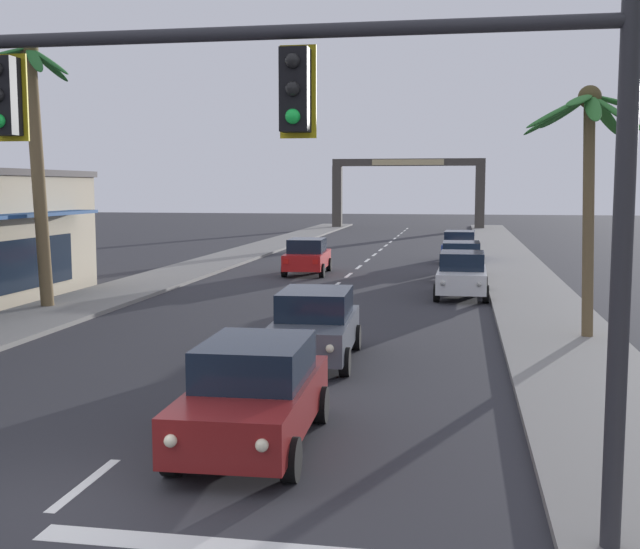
{
  "coord_description": "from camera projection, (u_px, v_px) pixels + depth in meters",
  "views": [
    {
      "loc": [
        5.06,
        -8.99,
        4.12
      ],
      "look_at": [
        2.07,
        8.0,
        2.2
      ],
      "focal_mm": 44.63,
      "sensor_mm": 36.0,
      "label": 1
    }
  ],
  "objects": [
    {
      "name": "sedan_parked_far_kerb",
      "position": [
        460.0,
        246.0,
        43.59
      ],
      "size": [
        2.06,
        4.5,
        1.68
      ],
      "color": "navy",
      "rests_on": "ground"
    },
    {
      "name": "sedan_lead_at_stop_bar",
      "position": [
        254.0,
        393.0,
        12.6
      ],
      "size": [
        2.03,
        4.48,
        1.68
      ],
      "color": "maroon",
      "rests_on": "ground"
    },
    {
      "name": "traffic_signal_mast",
      "position": [
        298.0,
        134.0,
        8.92
      ],
      "size": [
        10.97,
        0.41,
        6.7
      ],
      "color": "#2D2D33",
      "rests_on": "ground"
    },
    {
      "name": "palm_right_second",
      "position": [
        588.0,
        144.0,
        20.68
      ],
      "size": [
        3.64,
        3.7,
        6.72
      ],
      "color": "brown",
      "rests_on": "ground"
    },
    {
      "name": "sidewalk_right",
      "position": [
        536.0,
        300.0,
        28.35
      ],
      "size": [
        3.2,
        110.0,
        0.14
      ],
      "primitive_type": "cube",
      "color": "gray",
      "rests_on": "ground"
    },
    {
      "name": "town_gateway_arch",
      "position": [
        408.0,
        184.0,
        77.13
      ],
      "size": [
        14.74,
        0.9,
        6.79
      ],
      "color": "#423D38",
      "rests_on": "ground"
    },
    {
      "name": "sedan_third_in_queue",
      "position": [
        315.0,
        325.0,
        18.76
      ],
      "size": [
        2.1,
        4.51,
        1.68
      ],
      "color": "#4C515B",
      "rests_on": "ground"
    },
    {
      "name": "ground_plane",
      "position": [
        52.0,
        511.0,
        10.12
      ],
      "size": [
        220.0,
        220.0,
        0.0
      ],
      "primitive_type": "plane",
      "color": "#2D2D33"
    },
    {
      "name": "sedan_parked_nearest_kerb",
      "position": [
        461.0,
        261.0,
        35.09
      ],
      "size": [
        1.96,
        4.46,
        1.68
      ],
      "color": "silver",
      "rests_on": "ground"
    },
    {
      "name": "lane_markings",
      "position": [
        335.0,
        295.0,
        30.28
      ],
      "size": [
        4.28,
        89.06,
        0.01
      ],
      "color": "silver",
      "rests_on": "ground"
    },
    {
      "name": "palm_left_second",
      "position": [
        35.0,
        141.0,
        26.09
      ],
      "size": [
        3.17,
        2.93,
        8.86
      ],
      "color": "brown",
      "rests_on": "ground"
    },
    {
      "name": "sedan_parked_mid_kerb",
      "position": [
        462.0,
        274.0,
        29.66
      ],
      "size": [
        2.0,
        4.47,
        1.68
      ],
      "color": "silver",
      "rests_on": "ground"
    },
    {
      "name": "sedan_oncoming_far",
      "position": [
        307.0,
        256.0,
        37.37
      ],
      "size": [
        2.12,
        4.51,
        1.68
      ],
      "color": "red",
      "rests_on": "ground"
    },
    {
      "name": "sidewalk_left",
      "position": [
        125.0,
        290.0,
        31.04
      ],
      "size": [
        3.2,
        110.0,
        0.14
      ],
      "primitive_type": "cube",
      "color": "gray",
      "rests_on": "ground"
    }
  ]
}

